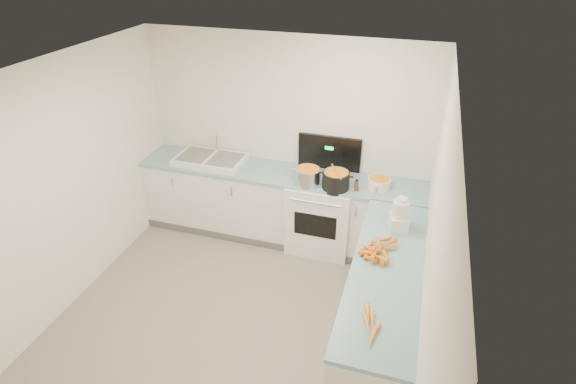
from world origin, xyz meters
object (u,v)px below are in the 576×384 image
(stove, at_px, (322,212))
(extract_bottle, at_px, (356,186))
(black_pot, at_px, (336,181))
(steel_pot, at_px, (308,177))
(mixing_bowl, at_px, (379,183))
(food_processor, at_px, (400,216))
(sink, at_px, (211,159))
(spice_jar, at_px, (376,190))

(stove, height_order, extract_bottle, stove)
(black_pot, distance_m, extract_bottle, 0.24)
(steel_pot, xyz_separation_m, mixing_bowl, (0.79, 0.14, -0.03))
(stove, distance_m, food_processor, 1.35)
(stove, relative_size, black_pot, 4.45)
(black_pot, bearing_deg, steel_pot, 179.71)
(black_pot, relative_size, mixing_bowl, 1.21)
(mixing_bowl, distance_m, extract_bottle, 0.27)
(extract_bottle, bearing_deg, food_processor, -49.92)
(extract_bottle, bearing_deg, stove, 159.81)
(black_pot, height_order, mixing_bowl, black_pot)
(black_pot, distance_m, food_processor, 0.96)
(sink, bearing_deg, food_processor, -18.14)
(steel_pot, distance_m, extract_bottle, 0.56)
(stove, relative_size, extract_bottle, 11.21)
(sink, distance_m, steel_pot, 1.32)
(extract_bottle, bearing_deg, sink, 174.86)
(mixing_bowl, distance_m, food_processor, 0.81)
(black_pot, xyz_separation_m, food_processor, (0.75, -0.60, 0.06))
(black_pot, xyz_separation_m, extract_bottle, (0.23, 0.01, -0.03))
(steel_pot, bearing_deg, stove, 46.95)
(mixing_bowl, bearing_deg, black_pot, -162.79)
(stove, bearing_deg, steel_pot, -133.05)
(extract_bottle, bearing_deg, black_pot, -178.25)
(stove, distance_m, black_pot, 0.60)
(sink, distance_m, mixing_bowl, 2.09)
(spice_jar, bearing_deg, extract_bottle, -175.04)
(stove, height_order, mixing_bowl, stove)
(spice_jar, bearing_deg, mixing_bowl, 82.95)
(sink, bearing_deg, black_pot, -6.12)
(steel_pot, height_order, food_processor, food_processor)
(sink, height_order, extract_bottle, sink)
(stove, xyz_separation_m, food_processor, (0.93, -0.76, 0.62))
(black_pot, height_order, food_processor, food_processor)
(sink, distance_m, extract_bottle, 1.87)
(extract_bottle, distance_m, food_processor, 0.80)
(spice_jar, bearing_deg, black_pot, -176.71)
(stove, distance_m, extract_bottle, 0.69)
(extract_bottle, height_order, spice_jar, extract_bottle)
(stove, relative_size, spice_jar, 17.08)
(steel_pot, height_order, mixing_bowl, steel_pot)
(steel_pot, xyz_separation_m, black_pot, (0.33, -0.00, 0.00))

